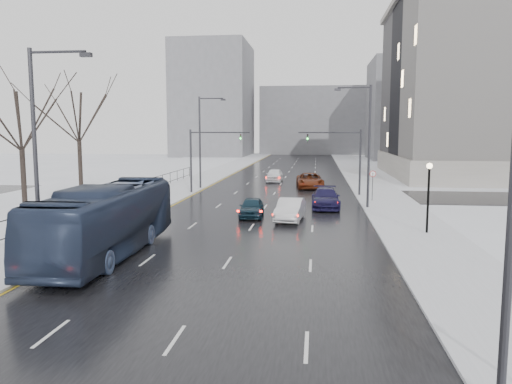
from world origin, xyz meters
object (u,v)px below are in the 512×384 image
at_px(sedan_center_far, 275,175).
at_px(tree_park_e, 82,197).
at_px(lamppost_r_mid, 429,188).
at_px(streetlight_l_near, 40,148).
at_px(streetlight_l_far, 202,138).
at_px(tree_park_d, 26,215).
at_px(sedan_center_near, 252,207).
at_px(mast_signal_right, 349,154).
at_px(bus, 107,220).
at_px(mast_signal_left, 201,153).
at_px(sedan_right_far, 326,198).
at_px(sedan_right_near, 290,210).
at_px(sedan_right_cross, 310,181).
at_px(streetlight_r_near, 504,167).
at_px(no_uturn_sign, 373,177).
at_px(streetlight_r_mid, 366,140).

bearing_deg(sedan_center_far, tree_park_e, -135.72).
bearing_deg(lamppost_r_mid, streetlight_l_near, -152.45).
relative_size(streetlight_l_near, streetlight_l_far, 1.00).
relative_size(tree_park_d, sedan_center_near, 2.96).
bearing_deg(mast_signal_right, lamppost_r_mid, -78.46).
bearing_deg(sedan_center_far, sedan_center_near, -88.34).
bearing_deg(streetlight_l_far, bus, -86.40).
bearing_deg(mast_signal_left, sedan_center_near, -62.42).
distance_m(tree_park_d, sedan_right_far, 23.57).
distance_m(streetlight_l_near, sedan_right_near, 18.01).
relative_size(bus, sedan_center_near, 3.08).
height_order(sedan_right_cross, sedan_center_far, sedan_right_cross).
distance_m(streetlight_l_near, sedan_center_far, 41.36).
distance_m(streetlight_l_near, lamppost_r_mid, 21.78).
bearing_deg(tree_park_e, sedan_right_far, -9.90).
bearing_deg(streetlight_r_near, streetlight_l_near, 148.52).
height_order(tree_park_d, sedan_center_far, tree_park_d).
relative_size(sedan_right_far, sedan_center_far, 1.16).
height_order(tree_park_e, streetlight_r_near, streetlight_r_near).
distance_m(streetlight_l_far, sedan_center_far, 12.08).
bearing_deg(mast_signal_right, streetlight_l_far, 165.52).
bearing_deg(tree_park_d, mast_signal_right, 29.12).
bearing_deg(tree_park_e, streetlight_l_far, 38.57).
relative_size(streetlight_l_far, sedan_center_far, 2.07).
distance_m(streetlight_r_near, mast_signal_left, 41.06).
bearing_deg(sedan_right_near, no_uturn_sign, 62.19).
bearing_deg(streetlight_r_mid, sedan_center_far, 114.07).
height_order(mast_signal_left, sedan_center_near, mast_signal_left).
relative_size(streetlight_l_near, sedan_center_far, 2.07).
relative_size(no_uturn_sign, sedan_right_near, 0.57).
bearing_deg(streetlight_r_mid, no_uturn_sign, 75.52).
bearing_deg(sedan_center_far, sedan_right_far, -73.18).
bearing_deg(sedan_right_near, sedan_right_cross, 92.66).
bearing_deg(sedan_center_near, tree_park_d, 179.93).
bearing_deg(streetlight_r_mid, lamppost_r_mid, -74.18).
relative_size(streetlight_l_far, bus, 0.77).
xyz_separation_m(streetlight_l_near, sedan_right_far, (13.16, 19.95, -4.77)).
relative_size(tree_park_d, bus, 0.96).
bearing_deg(sedan_right_cross, streetlight_l_far, -174.89).
bearing_deg(mast_signal_left, lamppost_r_mid, -44.48).
height_order(tree_park_d, mast_signal_right, mast_signal_right).
height_order(tree_park_d, sedan_right_cross, tree_park_d).
bearing_deg(mast_signal_left, streetlight_l_far, 101.87).
height_order(lamppost_r_mid, sedan_right_near, lamppost_r_mid).
relative_size(lamppost_r_mid, sedan_right_cross, 0.71).
bearing_deg(sedan_right_cross, sedan_right_near, -97.91).
bearing_deg(streetlight_r_mid, sedan_right_near, -132.68).
bearing_deg(bus, streetlight_l_near, -124.65).
distance_m(tree_park_d, streetlight_r_mid, 27.24).
distance_m(tree_park_e, streetlight_r_near, 43.39).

